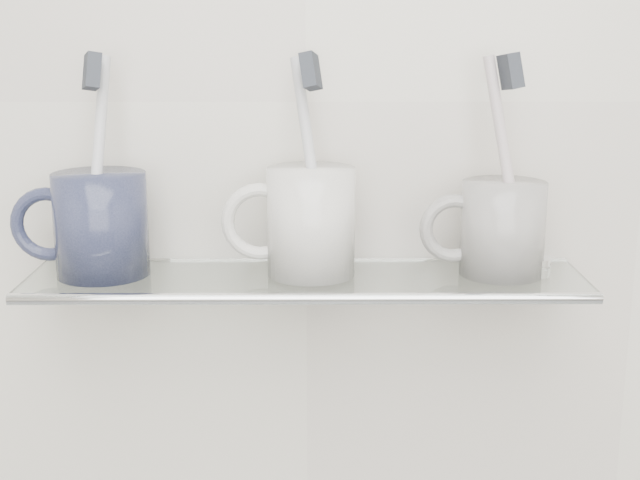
{
  "coord_description": "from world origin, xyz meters",
  "views": [
    {
      "loc": [
        0.01,
        0.27,
        1.32
      ],
      "look_at": [
        0.01,
        1.04,
        1.13
      ],
      "focal_mm": 50.0,
      "sensor_mm": 36.0,
      "label": 1
    }
  ],
  "objects_px": {
    "shelf_glass": "(306,280)",
    "mug_center": "(311,222)",
    "mug_left": "(101,224)",
    "mug_right": "(503,228)"
  },
  "relations": [
    {
      "from": "shelf_glass",
      "to": "mug_center",
      "type": "distance_m",
      "value": 0.05
    },
    {
      "from": "mug_center",
      "to": "mug_right",
      "type": "bearing_deg",
      "value": -24.87
    },
    {
      "from": "shelf_glass",
      "to": "mug_left",
      "type": "xyz_separation_m",
      "value": [
        -0.18,
        0.0,
        0.05
      ]
    },
    {
      "from": "shelf_glass",
      "to": "mug_right",
      "type": "relative_size",
      "value": 5.92
    },
    {
      "from": "shelf_glass",
      "to": "mug_left",
      "type": "distance_m",
      "value": 0.19
    },
    {
      "from": "mug_right",
      "to": "mug_left",
      "type": "bearing_deg",
      "value": -166.48
    },
    {
      "from": "shelf_glass",
      "to": "mug_center",
      "type": "xyz_separation_m",
      "value": [
        0.0,
        0.0,
        0.05
      ]
    },
    {
      "from": "mug_center",
      "to": "shelf_glass",
      "type": "bearing_deg",
      "value": -159.31
    },
    {
      "from": "mug_left",
      "to": "mug_right",
      "type": "bearing_deg",
      "value": -1.1
    },
    {
      "from": "shelf_glass",
      "to": "mug_center",
      "type": "bearing_deg",
      "value": 45.57
    }
  ]
}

